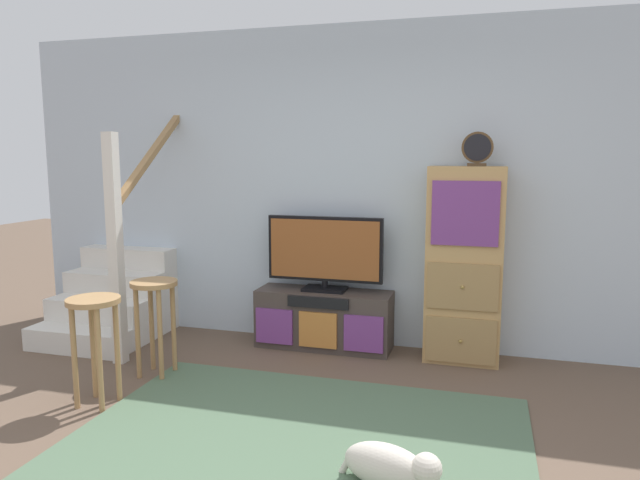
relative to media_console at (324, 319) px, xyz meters
The scene contains 10 objects.
back_wall 1.18m from the media_console, 41.69° to the left, with size 6.40×0.12×2.70m, color silver.
area_rug 1.64m from the media_console, 79.33° to the right, with size 2.60×1.80×0.01m, color #4C664C.
media_console is the anchor object (origin of this frame).
television 0.58m from the media_console, 90.00° to the left, with size 0.99×0.22×0.63m.
side_cabinet 1.25m from the media_console, ahead, with size 0.58×0.38×1.54m.
desk_clock 1.87m from the media_console, ahead, with size 0.24×0.08×0.26m.
staircase 1.94m from the media_console, behind, with size 1.00×1.36×2.20m.
bar_stool_near 1.90m from the media_console, 126.55° to the right, with size 0.34×0.34×0.72m.
bar_stool_far 1.43m from the media_console, 137.51° to the right, with size 0.34×0.34×0.72m.
dog 2.15m from the media_console, 65.58° to the right, with size 0.53×0.30×0.23m.
Camera 1 is at (0.98, -2.41, 1.63)m, focal length 32.62 mm.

